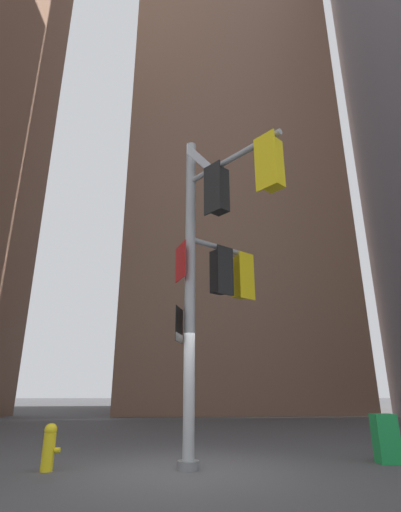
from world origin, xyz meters
TOP-DOWN VIEW (x-y plane):
  - ground at (0.00, 0.00)m, footprint 120.00×120.00m
  - building_mid_block at (3.12, 21.87)m, footprint 14.76×14.76m
  - signal_pole_assembly at (0.59, -0.15)m, footprint 2.10×3.25m
  - fire_hydrant at (-2.58, -0.06)m, footprint 0.33×0.23m
  - newspaper_box at (4.03, 0.54)m, footprint 0.45×0.36m

SIDE VIEW (x-z plane):
  - ground at x=0.00m, z-range 0.00..0.00m
  - fire_hydrant at x=-2.58m, z-range 0.02..0.83m
  - newspaper_box at x=4.03m, z-range 0.00..0.93m
  - signal_pole_assembly at x=0.59m, z-range 0.70..7.75m
  - building_mid_block at x=3.12m, z-range 0.00..50.92m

